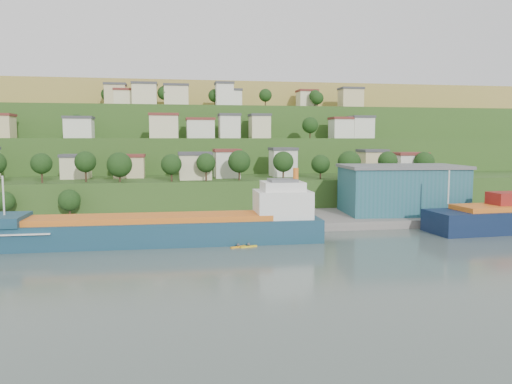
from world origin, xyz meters
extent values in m
plane|color=#414F49|center=(0.00, 0.00, 0.00)|extent=(500.00, 500.00, 0.00)
cube|color=slate|center=(20.00, 28.00, 0.00)|extent=(220.00, 26.00, 4.00)
cube|color=#284719|center=(0.00, 56.00, 0.00)|extent=(260.00, 32.00, 20.00)
cube|color=#284719|center=(0.00, 86.00, 0.00)|extent=(280.00, 32.00, 44.00)
cube|color=#284719|center=(0.00, 116.00, 0.00)|extent=(300.00, 32.00, 70.00)
cube|color=olive|center=(0.00, 190.00, 0.00)|extent=(360.00, 120.00, 96.00)
cube|color=beige|center=(-36.44, 59.02, 13.17)|extent=(7.82, 7.71, 6.33)
cube|color=#3F3F44|center=(-36.44, 59.02, 16.78)|extent=(8.42, 8.31, 0.90)
cube|color=#CDB984|center=(-21.14, 60.24, 13.11)|extent=(8.91, 7.87, 6.23)
cube|color=maroon|center=(-21.14, 60.24, 16.68)|extent=(9.51, 8.47, 0.90)
cube|color=beige|center=(-1.74, 50.18, 13.53)|extent=(9.12, 8.45, 7.06)
cube|color=#3F3F44|center=(-1.74, 50.18, 17.51)|extent=(9.72, 9.05, 0.90)
cube|color=silver|center=(8.10, 54.99, 13.91)|extent=(7.35, 8.49, 7.83)
cube|color=maroon|center=(8.10, 54.99, 18.28)|extent=(7.95, 9.09, 0.90)
cube|color=silver|center=(26.26, 57.86, 14.08)|extent=(7.50, 8.17, 8.16)
cube|color=#3F3F44|center=(26.26, 57.86, 18.61)|extent=(8.10, 8.77, 0.90)
cube|color=#CDB984|center=(56.27, 58.29, 13.75)|extent=(7.69, 8.07, 7.50)
cube|color=#3F3F44|center=(56.27, 58.29, 17.95)|extent=(8.29, 8.67, 0.90)
cube|color=silver|center=(65.32, 51.01, 13.33)|extent=(9.39, 8.73, 6.66)
cube|color=maroon|center=(65.32, 51.01, 17.11)|extent=(9.99, 9.33, 0.90)
cube|color=silver|center=(66.69, 60.89, 13.11)|extent=(9.72, 7.41, 6.21)
cube|color=#3F3F44|center=(66.69, 60.89, 16.66)|extent=(10.32, 8.01, 0.90)
cube|color=silver|center=(-39.86, 87.14, 25.36)|extent=(9.30, 7.62, 6.72)
cube|color=#3F3F44|center=(-39.86, 87.14, 29.17)|extent=(9.90, 8.22, 0.90)
cube|color=beige|center=(-10.74, 81.57, 25.87)|extent=(9.71, 7.11, 7.75)
cube|color=maroon|center=(-10.74, 81.57, 30.20)|extent=(10.31, 7.71, 0.90)
cube|color=silver|center=(2.36, 89.26, 25.31)|extent=(9.93, 7.36, 6.61)
cube|color=maroon|center=(2.36, 89.26, 29.06)|extent=(10.53, 7.96, 0.90)
cube|color=silver|center=(12.67, 86.18, 26.02)|extent=(7.26, 7.75, 8.04)
cube|color=#3F3F44|center=(12.67, 86.18, 30.49)|extent=(7.86, 8.35, 0.90)
cube|color=beige|center=(24.66, 90.29, 26.14)|extent=(7.05, 8.59, 8.27)
cube|color=#3F3F44|center=(24.66, 90.29, 30.72)|extent=(7.65, 9.19, 0.90)
cube|color=silver|center=(57.16, 89.66, 25.64)|extent=(8.92, 7.87, 7.29)
cube|color=maroon|center=(57.16, 89.66, 29.74)|extent=(9.52, 8.47, 0.90)
cube|color=silver|center=(58.55, 90.90, 25.14)|extent=(7.39, 7.74, 6.28)
cube|color=#3F3F44|center=(58.55, 90.90, 28.73)|extent=(7.99, 8.34, 0.90)
cube|color=silver|center=(62.74, 89.59, 25.77)|extent=(8.99, 7.01, 7.54)
cube|color=#3F3F44|center=(62.74, 89.59, 29.99)|extent=(9.59, 7.61, 0.90)
cube|color=silver|center=(64.56, 89.88, 25.91)|extent=(8.18, 8.92, 7.83)
cube|color=#3F3F44|center=(64.56, 89.88, 30.28)|extent=(8.78, 9.52, 0.90)
cube|color=#CDB984|center=(-30.26, 117.86, 39.30)|extent=(8.34, 7.01, 8.59)
cube|color=#3F3F44|center=(-30.26, 117.86, 44.04)|extent=(8.94, 7.61, 0.90)
cube|color=beige|center=(-26.34, 118.43, 38.23)|extent=(8.76, 8.18, 6.45)
cube|color=maroon|center=(-26.34, 118.43, 41.90)|extent=(9.36, 8.78, 0.90)
cube|color=beige|center=(-18.40, 113.42, 39.28)|extent=(9.67, 8.66, 8.56)
cube|color=#3F3F44|center=(-18.40, 113.42, 44.01)|extent=(10.27, 9.26, 0.90)
cube|color=beige|center=(-5.86, 112.36, 39.00)|extent=(9.61, 8.46, 8.01)
cube|color=#3F3F44|center=(-5.86, 112.36, 43.46)|extent=(10.21, 9.06, 0.90)
cube|color=silver|center=(13.57, 110.34, 39.49)|extent=(7.01, 7.40, 8.99)
cube|color=#3F3F44|center=(13.57, 110.34, 44.44)|extent=(7.61, 8.00, 0.90)
cube|color=silver|center=(16.66, 113.74, 38.31)|extent=(8.47, 7.94, 6.62)
cube|color=#3F3F44|center=(16.66, 113.74, 42.07)|extent=(9.07, 8.54, 0.90)
cube|color=beige|center=(51.69, 121.41, 38.82)|extent=(7.94, 8.07, 7.63)
cube|color=maroon|center=(51.69, 121.41, 43.08)|extent=(8.54, 8.67, 0.90)
cube|color=#CDB984|center=(69.60, 114.59, 39.15)|extent=(9.35, 7.58, 8.29)
cube|color=#3F3F44|center=(69.60, 114.59, 43.74)|extent=(9.95, 8.18, 0.90)
cylinder|color=#382619|center=(-42.53, 43.96, 11.85)|extent=(0.50, 0.50, 3.70)
sphere|color=black|center=(-42.53, 43.96, 15.22)|extent=(5.54, 5.54, 5.54)
cylinder|color=#382619|center=(-31.61, 45.51, 11.98)|extent=(0.50, 0.50, 3.95)
sphere|color=black|center=(-31.61, 45.51, 15.54)|extent=(5.77, 5.77, 5.77)
cylinder|color=#382619|center=(-22.53, 44.14, 11.41)|extent=(0.50, 0.50, 2.83)
sphere|color=black|center=(-22.53, 44.14, 14.70)|extent=(6.82, 6.82, 6.82)
cylinder|color=#382619|center=(-8.61, 42.97, 11.60)|extent=(0.50, 0.50, 3.19)
sphere|color=black|center=(-8.61, 42.97, 14.75)|extent=(5.68, 5.68, 5.68)
cylinder|color=#382619|center=(0.89, 43.04, 11.81)|extent=(0.50, 0.50, 3.61)
sphere|color=black|center=(0.89, 43.04, 15.09)|extent=(5.35, 5.35, 5.35)
cylinder|color=#382619|center=(10.33, 43.68, 11.80)|extent=(0.50, 0.50, 3.61)
sphere|color=black|center=(10.33, 43.68, 15.37)|extent=(6.40, 6.40, 6.40)
cylinder|color=#382619|center=(22.87, 42.83, 11.82)|extent=(0.50, 0.50, 3.64)
sphere|color=black|center=(22.87, 42.83, 15.26)|extent=(5.91, 5.91, 5.91)
cylinder|color=#382619|center=(34.62, 45.03, 11.45)|extent=(0.50, 0.50, 2.89)
sphere|color=black|center=(34.62, 45.03, 14.40)|extent=(5.49, 5.49, 5.49)
cylinder|color=#382619|center=(43.59, 45.36, 11.43)|extent=(0.50, 0.50, 2.87)
sphere|color=black|center=(43.59, 45.36, 14.77)|extent=(6.91, 6.91, 6.91)
cylinder|color=#382619|center=(54.65, 42.96, 11.79)|extent=(0.50, 0.50, 3.58)
sphere|color=black|center=(54.65, 42.96, 15.17)|extent=(5.80, 5.80, 5.80)
cylinder|color=#382619|center=(67.66, 45.47, 11.49)|extent=(0.50, 0.50, 2.97)
sphere|color=black|center=(67.66, 45.47, 14.69)|extent=(6.23, 6.23, 6.23)
cylinder|color=#382619|center=(9.98, 112.86, 36.58)|extent=(0.50, 0.50, 3.16)
sphere|color=black|center=(9.98, 112.86, 39.66)|extent=(5.45, 5.45, 5.45)
cylinder|color=#382619|center=(-10.43, 110.95, 36.84)|extent=(0.50, 0.50, 3.68)
sphere|color=black|center=(-10.43, 110.95, 40.25)|extent=(5.70, 5.70, 5.70)
cylinder|color=#382619|center=(53.99, 113.11, 36.39)|extent=(0.50, 0.50, 2.79)
sphere|color=black|center=(53.99, 113.11, 39.29)|extent=(5.45, 5.45, 5.45)
cylinder|color=#382619|center=(-40.98, 90.38, 23.76)|extent=(0.50, 0.50, 3.51)
sphere|color=black|center=(-40.98, 90.38, 27.25)|extent=(6.32, 6.32, 6.32)
cylinder|color=#382619|center=(-33.76, 121.60, 36.85)|extent=(0.50, 0.50, 3.71)
sphere|color=black|center=(-33.76, 121.60, 40.22)|extent=(5.51, 5.51, 5.51)
cylinder|color=#382619|center=(53.53, 114.84, 37.00)|extent=(0.50, 0.50, 4.00)
sphere|color=black|center=(53.53, 114.84, 40.40)|extent=(5.10, 5.10, 5.10)
cylinder|color=#382619|center=(31.43, 113.67, 36.86)|extent=(0.50, 0.50, 3.73)
sphere|color=black|center=(31.43, 113.67, 40.22)|extent=(5.42, 5.42, 5.42)
cylinder|color=#382619|center=(43.28, 86.43, 23.65)|extent=(0.50, 0.50, 3.30)
sphere|color=black|center=(43.28, 86.43, 26.97)|extent=(6.07, 6.07, 6.07)
cube|color=#133947|center=(-11.37, 7.90, 1.44)|extent=(67.62, 11.88, 6.74)
cube|color=orange|center=(-13.30, 7.90, 5.39)|extent=(50.25, 9.63, 1.16)
cube|color=#133947|center=(-41.24, 7.90, 5.78)|extent=(7.91, 10.74, 1.93)
cube|color=silver|center=(14.64, 7.90, 7.71)|extent=(11.74, 9.85, 5.78)
cube|color=silver|center=(14.64, 7.90, 11.56)|extent=(8.82, 7.87, 1.93)
cube|color=#595B5E|center=(14.64, 7.90, 12.81)|extent=(5.89, 5.89, 0.58)
cylinder|color=orange|center=(17.53, 7.90, 13.97)|extent=(1.18, 1.18, 2.89)
cylinder|color=silver|center=(-41.24, 7.90, 10.60)|extent=(0.35, 0.35, 7.71)
cube|color=silver|center=(-38.35, 7.90, 3.66)|extent=(13.69, 11.14, 0.24)
cylinder|color=silver|center=(54.27, 9.28, 10.58)|extent=(0.38, 0.38, 7.79)
cube|color=#205660|center=(51.53, 27.45, 8.00)|extent=(31.45, 20.54, 12.00)
cube|color=#595B5E|center=(51.53, 27.45, 14.40)|extent=(32.54, 21.62, 0.80)
cube|color=orange|center=(4.07, 1.35, 0.12)|extent=(3.28, 1.88, 0.25)
sphere|color=#3F3F44|center=(4.07, 1.35, 0.54)|extent=(0.58, 0.58, 0.58)
cube|color=yellow|center=(6.18, 1.22, 0.13)|extent=(3.52, 1.46, 0.26)
sphere|color=#3F3F44|center=(6.18, 1.22, 0.57)|extent=(0.61, 0.61, 0.61)
camera|label=1|loc=(-9.33, -95.80, 21.35)|focal=35.00mm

